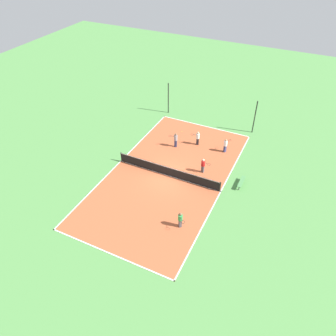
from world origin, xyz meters
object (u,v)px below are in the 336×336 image
Objects in this scene: tennis_ball_right_alley at (182,132)px; player_coach_red at (203,165)px; fence_post_back_right at (255,117)px; tennis_ball_near_net at (218,150)px; bench at (241,182)px; player_far_white at (198,137)px; player_near_white at (225,145)px; player_far_green at (180,219)px; fence_post_back_left at (168,98)px; tennis_net at (168,171)px; player_baseline_gray at (176,139)px.

player_coach_red is at bearing -50.67° from tennis_ball_right_alley.
tennis_ball_near_net is at bearing -114.59° from fence_post_back_right.
fence_post_back_right reaches higher than player_coach_red.
bench is 3.81m from player_coach_red.
player_far_white is 1.03× the size of player_near_white.
fence_post_back_left reaches higher than player_far_green.
fence_post_back_right reaches higher than tennis_ball_near_net.
fence_post_back_right is (10.33, 0.00, 0.00)m from fence_post_back_left.
tennis_net is at bearing -115.48° from fence_post_back_right.
bench is 7.47m from player_far_green.
player_near_white is 5.73m from tennis_ball_right_alley.
player_far_white is (0.57, 5.92, 0.36)m from tennis_net.
player_far_white is at bearing -159.23° from player_baseline_gray.
player_coach_red is at bearing -166.34° from player_near_white.
player_far_green reaches higher than tennis_ball_near_net.
player_far_white is 7.63m from fence_post_back_left.
player_far_green is 21.87× the size of tennis_ball_right_alley.
player_near_white is at bearing -15.88° from tennis_ball_right_alley.
tennis_net is at bearing -116.23° from tennis_ball_near_net.
tennis_net is 12.08m from fence_post_back_left.
player_far_green is 0.39× the size of fence_post_back_right.
player_baseline_gray reaches higher than player_coach_red.
player_far_green is at bearing -61.48° from fence_post_back_left.
player_baseline_gray reaches higher than bench.
player_near_white is at bearing -107.83° from fence_post_back_right.
player_near_white is 0.40× the size of fence_post_back_right.
player_far_white is (1.90, 1.35, -0.04)m from player_baseline_gray.
tennis_net is at bearing 172.45° from player_far_green.
fence_post_back_left reaches higher than tennis_ball_near_net.
player_baseline_gray reaches higher than player_far_green.
player_far_green is 21.87× the size of tennis_ball_near_net.
player_coach_red is 12.00m from fence_post_back_left.
bench is 14.93m from fence_post_back_left.
player_near_white is 22.30× the size of tennis_ball_near_net.
player_near_white is (-2.91, 4.29, 0.49)m from bench.
player_far_green reaches higher than tennis_net.
player_far_white is at bearing 126.86° from player_coach_red.
tennis_ball_right_alley is 0.02× the size of fence_post_back_left.
player_baseline_gray reaches higher than tennis_ball_near_net.
player_coach_red is (2.73, 1.86, 0.33)m from tennis_net.
player_coach_red reaches higher than player_near_white.
tennis_ball_near_net is (4.74, -1.65, 0.00)m from tennis_ball_right_alley.
player_baseline_gray is at bearing -163.37° from tennis_ball_near_net.
tennis_ball_near_net is (-3.63, 4.19, -0.33)m from bench.
player_coach_red is 7.31m from tennis_ball_right_alley.
player_far_green reaches higher than bench.
fence_post_back_right is at bearing 83.71° from player_coach_red.
tennis_net reaches higher than bench.
player_baseline_gray is at bearing -79.45° from tennis_ball_right_alley.
player_coach_red is 0.40× the size of fence_post_back_right.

